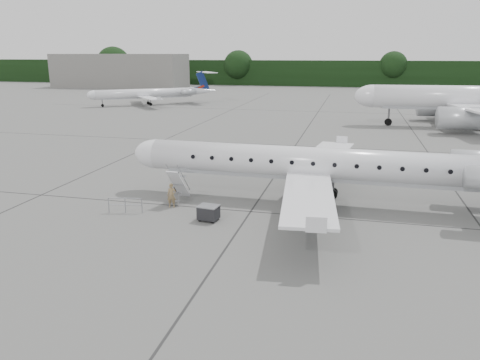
% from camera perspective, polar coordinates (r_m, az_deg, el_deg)
% --- Properties ---
extents(ground, '(320.00, 320.00, 0.00)m').
position_cam_1_polar(ground, '(26.19, 11.55, -7.90)').
color(ground, slate).
rests_on(ground, ground).
extents(treeline, '(260.00, 4.00, 8.00)m').
position_cam_1_polar(treeline, '(154.27, 13.80, 12.47)').
color(treeline, black).
rests_on(treeline, ground).
extents(terminal_building, '(40.00, 14.00, 10.00)m').
position_cam_1_polar(terminal_building, '(151.64, -14.41, 12.78)').
color(terminal_building, slate).
rests_on(terminal_building, ground).
extents(main_regional_jet, '(31.05, 22.67, 7.84)m').
position_cam_1_polar(main_regional_jet, '(32.30, 9.45, 3.90)').
color(main_regional_jet, silver).
rests_on(main_regional_jet, ground).
extents(airstair, '(0.90, 2.26, 2.46)m').
position_cam_1_polar(airstair, '(32.98, -7.50, -0.60)').
color(airstair, silver).
rests_on(airstair, ground).
extents(passenger, '(0.69, 0.53, 1.67)m').
position_cam_1_polar(passenger, '(31.97, -8.34, -1.88)').
color(passenger, olive).
rests_on(passenger, ground).
extents(safety_railing, '(2.17, 0.52, 1.00)m').
position_cam_1_polar(safety_railing, '(31.56, -13.81, -3.04)').
color(safety_railing, gray).
rests_on(safety_railing, ground).
extents(baggage_cart, '(1.32, 1.12, 1.04)m').
position_cam_1_polar(baggage_cart, '(29.30, -3.86, -3.99)').
color(baggage_cart, black).
rests_on(baggage_cart, ground).
extents(bg_narrowbody, '(33.99, 25.65, 11.61)m').
position_cam_1_polar(bg_narrowbody, '(73.28, 25.97, 10.30)').
color(bg_narrowbody, silver).
rests_on(bg_narrowbody, ground).
extents(bg_regional_left, '(30.56, 28.99, 6.51)m').
position_cam_1_polar(bg_regional_left, '(97.42, -11.60, 10.83)').
color(bg_regional_left, silver).
rests_on(bg_regional_left, ground).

